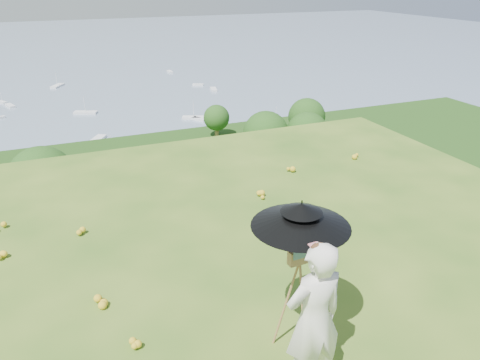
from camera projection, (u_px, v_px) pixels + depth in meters
name	position (u px, v px, depth m)	size (l,w,h in m)	color
ground	(245.00, 304.00, 6.43)	(14.00, 14.00, 0.00)	#36611B
forest_slope	(109.00, 328.00, 47.71)	(140.00, 56.00, 22.00)	#1A3C10
shoreline_tier	(81.00, 217.00, 84.32)	(170.00, 28.00, 8.00)	slate
bay_water	(47.00, 61.00, 222.81)	(700.00, 700.00, 0.00)	#758EA7
slope_trees	(91.00, 206.00, 42.05)	(110.00, 50.00, 6.00)	#1D4715
harbor_town	(76.00, 184.00, 81.69)	(110.00, 22.00, 5.00)	beige
moored_boats	(14.00, 101.00, 151.58)	(140.00, 140.00, 0.70)	white
wildflowers	(238.00, 290.00, 6.61)	(10.00, 10.50, 0.12)	gold
painter	(314.00, 319.00, 4.80)	(0.66, 0.44, 1.82)	white
field_easel	(298.00, 295.00, 5.42)	(0.56, 0.56, 1.49)	#A07C43
sun_umbrella	(300.00, 231.00, 5.10)	(1.09, 1.09, 0.74)	black
painter_cap	(320.00, 248.00, 4.45)	(0.18, 0.22, 0.10)	#D6757D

